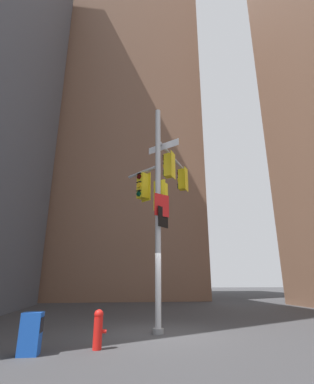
# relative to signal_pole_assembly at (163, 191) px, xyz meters

# --- Properties ---
(ground) EXTENTS (120.00, 120.00, 0.00)m
(ground) POSITION_rel_signal_pole_assembly_xyz_m (-0.29, -0.70, -4.98)
(ground) COLOR #38383A
(building_mid_block) EXTENTS (14.86, 14.86, 32.57)m
(building_mid_block) POSITION_rel_signal_pole_assembly_xyz_m (-1.40, 20.45, 11.30)
(building_mid_block) COLOR brown
(building_mid_block) RESTS_ON ground
(signal_pole_assembly) EXTENTS (2.92, 3.32, 8.14)m
(signal_pole_assembly) POSITION_rel_signal_pole_assembly_xyz_m (0.00, 0.00, 0.00)
(signal_pole_assembly) COLOR #B2B2B5
(signal_pole_assembly) RESTS_ON ground
(fire_hydrant) EXTENTS (0.33, 0.23, 0.92)m
(fire_hydrant) POSITION_rel_signal_pole_assembly_xyz_m (-2.06, -2.63, -4.50)
(fire_hydrant) COLOR red
(fire_hydrant) RESTS_ON ground
(newspaper_box) EXTENTS (0.45, 0.36, 0.91)m
(newspaper_box) POSITION_rel_signal_pole_assembly_xyz_m (-3.55, -3.00, -4.53)
(newspaper_box) COLOR #194CB2
(newspaper_box) RESTS_ON ground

